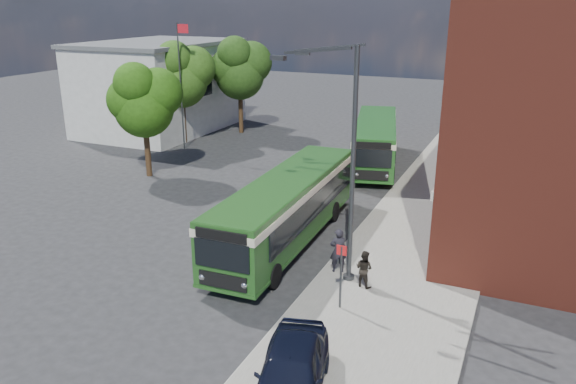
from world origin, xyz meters
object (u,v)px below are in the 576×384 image
at_px(street_lamp, 343,163).
at_px(bus_rear, 375,138).
at_px(bus_front, 287,204).
at_px(parked_car, 291,372).

height_order(street_lamp, bus_rear, street_lamp).
relative_size(street_lamp, bus_front, 0.73).
distance_m(street_lamp, parked_car, 8.25).
relative_size(bus_rear, parked_car, 2.51).
height_order(street_lamp, parked_car, street_lamp).
bearing_deg(parked_car, bus_front, 100.16).
distance_m(bus_rear, parked_car, 24.07).
relative_size(bus_front, parked_car, 2.74).
bearing_deg(street_lamp, parked_car, -81.43).
bearing_deg(bus_rear, parked_car, -79.64).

